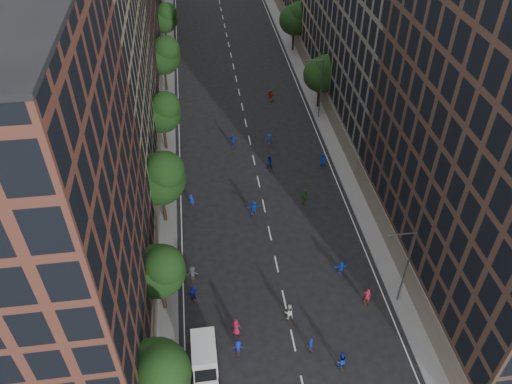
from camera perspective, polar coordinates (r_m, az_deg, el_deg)
ground at (r=67.81m, az=-0.69°, el=5.68°), size 240.00×240.00×0.00m
sidewalk_left at (r=73.95m, az=-10.78°, el=8.20°), size 4.00×105.00×0.15m
sidewalk_right at (r=76.05m, az=7.74°, el=9.52°), size 4.00×105.00×0.15m
bldg_left_a at (r=37.47m, az=-25.01°, el=-3.02°), size 14.00×22.00×30.00m
bldg_left_b at (r=56.25m, az=-20.49°, el=15.36°), size 14.00×26.00×34.00m
bldg_right_b at (r=68.37m, az=15.81°, el=20.10°), size 14.00×28.00×33.00m
tree_left_0 at (r=38.02m, az=-11.20°, el=-19.64°), size 5.20×5.20×8.83m
tree_left_1 at (r=44.27m, az=-10.92°, el=-8.69°), size 4.80×4.80×8.21m
tree_left_2 at (r=52.49m, az=-10.81°, el=1.73°), size 5.60×5.60×9.45m
tree_left_3 at (r=64.39m, az=-10.61°, el=9.05°), size 5.00×5.00×8.58m
tree_left_4 at (r=78.45m, az=-10.50°, el=15.19°), size 5.40×5.40×9.08m
tree_left_5 at (r=93.40m, az=-10.40°, el=19.04°), size 4.80×4.80×8.33m
tree_right_a at (r=73.56m, az=7.58°, el=13.36°), size 5.00×5.00×8.39m
tree_right_b at (r=91.23m, az=4.54°, el=19.22°), size 5.20×5.20×8.83m
streetlamp_near at (r=46.33m, az=16.66°, el=-7.88°), size 2.64×0.22×9.06m
streetlamp_far at (r=71.08m, az=7.28°, el=11.97°), size 2.64×0.22×9.06m
cargo_van at (r=43.63m, az=-5.89°, el=-18.39°), size 2.20×4.64×2.46m
skater_0 at (r=44.11m, az=-6.81°, el=-18.77°), size 0.80×0.55×1.56m
skater_1 at (r=45.03m, az=6.26°, el=-16.90°), size 0.65×0.55×1.50m
skater_2 at (r=44.27m, az=9.68°, el=-18.48°), size 1.12×1.00×1.92m
skater_3 at (r=44.66m, az=-2.06°, el=-17.31°), size 1.03×0.67×1.50m
skater_4 at (r=48.19m, az=-7.17°, el=-11.42°), size 1.09×0.79×1.72m
skater_5 at (r=50.61m, az=9.68°, el=-8.55°), size 1.51×0.49×1.62m
skater_6 at (r=45.57m, az=-2.30°, el=-15.20°), size 1.02×0.81×1.82m
skater_7 at (r=48.67m, az=12.58°, el=-11.53°), size 0.79×0.67×1.85m
skater_8 at (r=46.57m, az=3.78°, el=-13.55°), size 0.94×0.76×1.81m
skater_9 at (r=49.76m, az=-7.27°, el=-9.23°), size 1.12×0.66×1.72m
skater_10 at (r=57.70m, az=5.55°, el=-0.56°), size 1.16×0.82×1.83m
skater_11 at (r=55.89m, az=-0.29°, el=-1.86°), size 1.84×0.72×1.93m
skater_12 at (r=63.64m, az=7.62°, el=3.68°), size 1.04×0.85×1.83m
skater_13 at (r=57.55m, az=-7.38°, el=-0.97°), size 0.71×0.59×1.67m
skater_14 at (r=62.65m, az=1.50°, el=3.39°), size 0.97×0.81×1.79m
skater_15 at (r=67.08m, az=1.51°, el=6.04°), size 1.01×0.59×1.55m
skater_16 at (r=66.58m, az=-2.65°, el=5.84°), size 1.13×0.72×1.79m
skater_17 at (r=76.83m, az=1.68°, el=10.92°), size 1.72×0.97×1.76m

